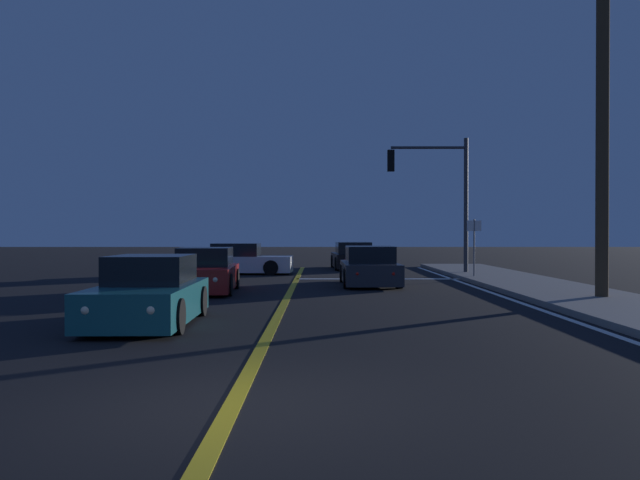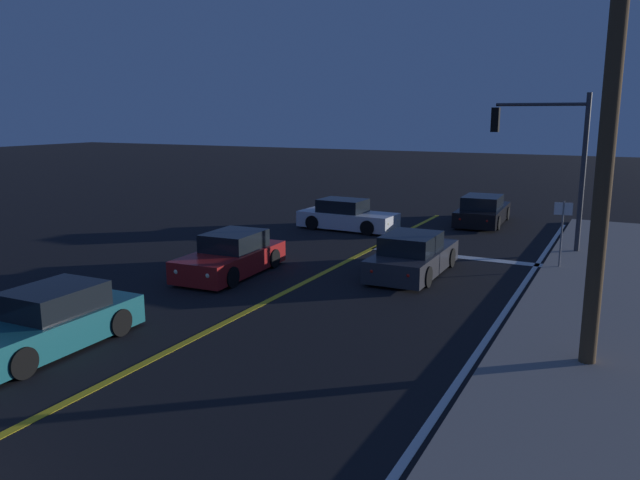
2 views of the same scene
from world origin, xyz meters
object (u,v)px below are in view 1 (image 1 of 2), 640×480
car_far_approaching_white (240,261)px  car_distant_tail_teal (149,294)px  car_following_oncoming_black (352,257)px  car_side_waiting_charcoal (369,268)px  utility_pole_right (602,101)px  car_lead_oncoming_red (204,273)px  street_sign_corner (474,239)px  traffic_signal_near_right (437,185)px

car_far_approaching_white → car_distant_tail_teal: bearing=2.4°
car_following_oncoming_black → car_side_waiting_charcoal: (0.06, -10.38, -0.00)m
car_following_oncoming_black → car_side_waiting_charcoal: size_ratio=1.06×
car_side_waiting_charcoal → utility_pole_right: bearing=-45.9°
car_far_approaching_white → utility_pole_right: size_ratio=0.44×
car_far_approaching_white → car_lead_oncoming_red: (-0.04, -8.81, 0.00)m
utility_pole_right → car_side_waiting_charcoal: bearing=134.7°
car_far_approaching_white → street_sign_corner: (9.30, -3.63, 0.98)m
car_distant_tail_teal → car_lead_oncoming_red: bearing=-90.1°
car_distant_tail_teal → street_sign_corner: street_sign_corner is taller
car_far_approaching_white → car_side_waiting_charcoal: size_ratio=0.97×
car_side_waiting_charcoal → traffic_signal_near_right: size_ratio=0.78×
car_following_oncoming_black → car_distant_tail_teal: same height
traffic_signal_near_right → street_sign_corner: traffic_signal_near_right is taller
car_far_approaching_white → car_side_waiting_charcoal: same height
car_lead_oncoming_red → utility_pole_right: 12.06m
utility_pole_right → car_far_approaching_white: bearing=132.2°
car_lead_oncoming_red → traffic_signal_near_right: (8.47, 7.97, 3.25)m
car_following_oncoming_black → street_sign_corner: (4.23, -7.84, 0.98)m
car_side_waiting_charcoal → car_lead_oncoming_red: 5.81m
utility_pole_right → street_sign_corner: size_ratio=4.32×
car_far_approaching_white → car_lead_oncoming_red: 8.81m
car_far_approaching_white → car_lead_oncoming_red: size_ratio=1.02×
car_following_oncoming_black → street_sign_corner: street_sign_corner is taller
car_far_approaching_white → car_following_oncoming_black: same height
car_following_oncoming_black → street_sign_corner: size_ratio=2.07×
car_following_oncoming_black → car_lead_oncoming_red: bearing=-114.0°
car_far_approaching_white → car_lead_oncoming_red: same height
car_following_oncoming_black → car_distant_tail_teal: size_ratio=1.11×
traffic_signal_near_right → street_sign_corner: size_ratio=2.51×
utility_pole_right → street_sign_corner: utility_pole_right is taller
car_far_approaching_white → car_lead_oncoming_red: bearing=1.7°
car_distant_tail_teal → utility_pole_right: (10.60, 4.12, 4.59)m
car_distant_tail_teal → car_lead_oncoming_red: same height
utility_pole_right → street_sign_corner: 9.03m
car_side_waiting_charcoal → utility_pole_right: utility_pole_right is taller
car_side_waiting_charcoal → car_distant_tail_teal: (-5.03, -9.74, -0.00)m
utility_pole_right → street_sign_corner: (-1.40, 8.16, -3.61)m
car_distant_tail_teal → car_lead_oncoming_red: size_ratio=1.00×
car_side_waiting_charcoal → utility_pole_right: size_ratio=0.45×
street_sign_corner → traffic_signal_near_right: bearing=107.5°
street_sign_corner → car_following_oncoming_black: bearing=118.3°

